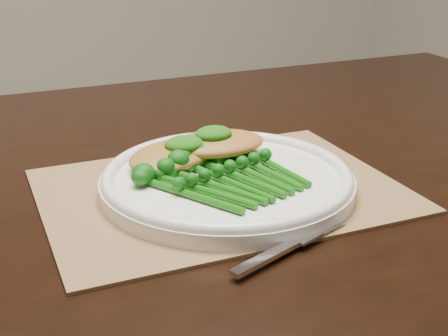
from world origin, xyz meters
name	(u,v)px	position (x,y,z in m)	size (l,w,h in m)	color
placemat	(221,190)	(0.11, -0.15, 0.75)	(0.41, 0.30, 0.00)	olive
dinner_plate	(227,179)	(0.11, -0.16, 0.77)	(0.30, 0.30, 0.03)	white
knife	(161,148)	(0.09, 0.00, 0.76)	(0.18, 0.09, 0.01)	silver
fork	(298,241)	(0.12, -0.30, 0.76)	(0.15, 0.07, 0.00)	silver
chicken_fillet_left	(171,155)	(0.07, -0.09, 0.78)	(0.12, 0.08, 0.02)	#AD7B32
chicken_fillet_right	(217,143)	(0.13, -0.09, 0.79)	(0.12, 0.09, 0.02)	#AD7B32
pesto_dollop_left	(184,144)	(0.08, -0.10, 0.80)	(0.05, 0.04, 0.02)	#134A0A
pesto_dollop_right	(214,134)	(0.12, -0.09, 0.80)	(0.05, 0.04, 0.02)	#134A0A
broccolini_bundle	(236,180)	(0.11, -0.18, 0.78)	(0.19, 0.20, 0.04)	#11560B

